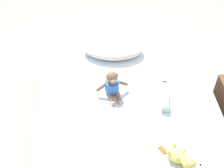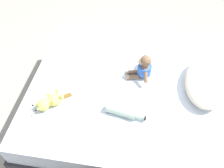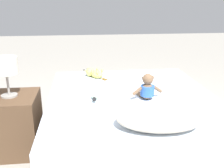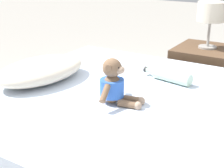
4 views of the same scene
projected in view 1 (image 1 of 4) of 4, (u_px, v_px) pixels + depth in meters
name	position (u px, v px, depth m)	size (l,w,h in m)	color
ground_plane	(125.00, 135.00, 3.04)	(16.00, 16.00, 0.00)	#9E998E
bed	(126.00, 119.00, 2.86)	(1.57, 1.80, 0.51)	#2D2D33
pillow	(113.00, 48.00, 3.06)	(0.63, 0.42, 0.13)	beige
plush_monkey	(112.00, 85.00, 2.66)	(0.29, 0.24, 0.24)	brown
plush_yellow_creature	(182.00, 158.00, 2.22)	(0.27, 0.27, 0.10)	#EAE066
glass_bottle	(165.00, 98.00, 2.64)	(0.11, 0.32, 0.07)	#B2D1B7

